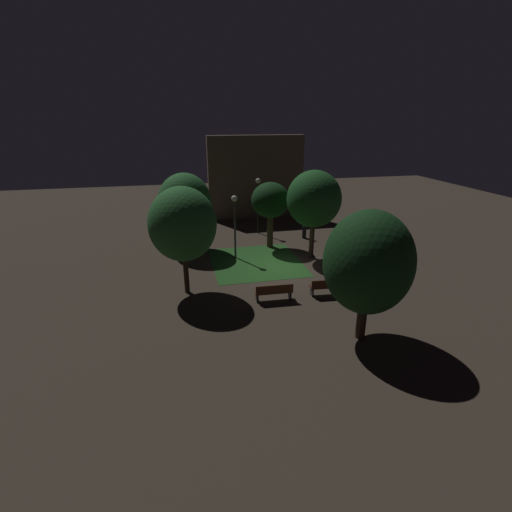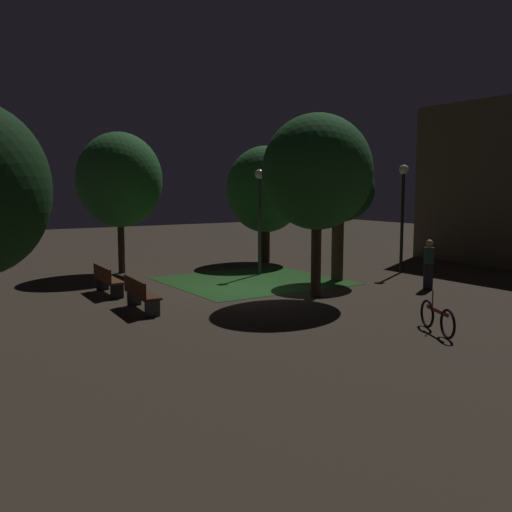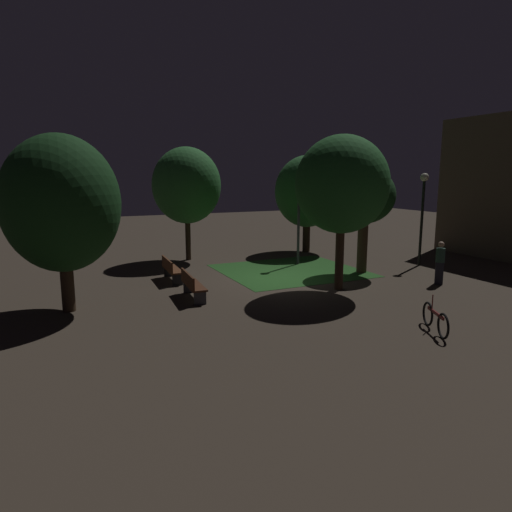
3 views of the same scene
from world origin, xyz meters
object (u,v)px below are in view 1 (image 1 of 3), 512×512
object	(u,v)px
bench_corner	(274,292)
pedestrian	(305,227)
tree_left_canopy	(314,199)
lamp_post_path_center	(235,215)
bicycle	(382,248)
bench_front_left	(328,286)
tree_back_right	(183,224)
lamp_post_plaza_east	(258,196)
tree_back_left	(270,201)
tree_right_canopy	(368,263)
tree_lawn_side	(185,203)

from	to	relation	value
bench_corner	pedestrian	size ratio (longest dim) A/B	1.13
tree_left_canopy	bench_corner	bearing A→B (deg)	-126.51
lamp_post_path_center	bicycle	bearing A→B (deg)	-7.83
bicycle	bench_front_left	bearing A→B (deg)	-140.08
lamp_post_path_center	bicycle	world-z (taller)	lamp_post_path_center
tree_back_right	tree_left_canopy	size ratio (longest dim) A/B	0.99
lamp_post_plaza_east	pedestrian	size ratio (longest dim) A/B	2.55
tree_left_canopy	tree_back_left	distance (m)	3.27
bicycle	tree_right_canopy	bearing A→B (deg)	-124.88
bench_corner	lamp_post_plaza_east	distance (m)	11.27
bench_corner	lamp_post_plaza_east	world-z (taller)	lamp_post_plaza_east
tree_back_right	tree_left_canopy	distance (m)	8.41
lamp_post_path_center	pedestrian	bearing A→B (deg)	27.36
bicycle	lamp_post_plaza_east	bearing A→B (deg)	138.07
bench_corner	lamp_post_path_center	xyz separation A→B (m)	(-0.82, 6.08, 2.24)
tree_lawn_side	tree_back_right	bearing A→B (deg)	-93.14
tree_right_canopy	lamp_post_path_center	size ratio (longest dim) A/B	1.33
lamp_post_plaza_east	lamp_post_path_center	bearing A→B (deg)	-117.78
bench_front_left	pedestrian	size ratio (longest dim) A/B	1.14
tree_back_right	tree_back_left	bearing A→B (deg)	44.97
bench_front_left	lamp_post_plaza_east	world-z (taller)	lamp_post_plaza_east
bench_corner	lamp_post_plaza_east	xyz separation A→B (m)	(1.71, 10.89, 2.34)
tree_left_canopy	pedestrian	bearing A→B (deg)	76.44
tree_back_left	tree_lawn_side	bearing A→B (deg)	174.00
tree_left_canopy	bicycle	xyz separation A→B (m)	(4.72, -0.30, -3.34)
bicycle	pedestrian	xyz separation A→B (m)	(-3.80, 4.14, 0.51)
lamp_post_path_center	pedestrian	xyz separation A→B (m)	(5.52, 2.86, -1.87)
tree_right_canopy	lamp_post_plaza_east	world-z (taller)	tree_right_canopy
tree_right_canopy	lamp_post_plaza_east	size ratio (longest dim) A/B	1.27
tree_back_right	tree_right_canopy	bearing A→B (deg)	-40.69
bench_front_left	tree_lawn_side	distance (m)	10.75
tree_back_left	lamp_post_plaza_east	world-z (taller)	tree_back_left
lamp_post_plaza_east	pedestrian	distance (m)	4.08
bench_front_left	pedestrian	xyz separation A→B (m)	(1.94, 8.94, 0.37)
bench_corner	bench_front_left	distance (m)	2.76
bench_corner	tree_back_right	bearing A→B (deg)	154.97
bench_corner	tree_lawn_side	bearing A→B (deg)	113.92
tree_back_right	tree_right_canopy	distance (m)	8.62
tree_back_right	tree_back_left	world-z (taller)	tree_back_right
bench_corner	bicycle	xyz separation A→B (m)	(8.50, 4.80, -0.14)
bench_front_left	tree_right_canopy	distance (m)	4.64
tree_right_canopy	pedestrian	world-z (taller)	tree_right_canopy
tree_back_right	pedestrian	bearing A→B (deg)	39.16
bench_corner	tree_back_right	distance (m)	5.35
tree_back_right	lamp_post_plaza_east	bearing A→B (deg)	57.73
tree_back_left	pedestrian	distance (m)	3.92
tree_lawn_side	lamp_post_plaza_east	distance (m)	6.00
pedestrian	bench_front_left	bearing A→B (deg)	-102.23
tree_back_left	bench_front_left	bearing A→B (deg)	-82.75
tree_back_right	tree_back_left	distance (m)	8.18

